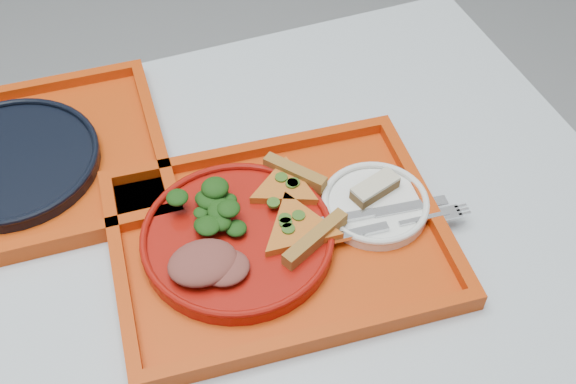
{
  "coord_description": "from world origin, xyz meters",
  "views": [
    {
      "loc": [
        0.08,
        -0.63,
        1.54
      ],
      "look_at": [
        0.32,
        0.0,
        0.78
      ],
      "focal_mm": 45.0,
      "sensor_mm": 36.0,
      "label": 1
    }
  ],
  "objects_px": {
    "dessert_bar": "(375,188)",
    "dinner_plate": "(238,240)",
    "tray_main": "(279,240)",
    "tray_far": "(14,169)",
    "navy_plate": "(12,163)"
  },
  "relations": [
    {
      "from": "tray_far",
      "to": "dinner_plate",
      "type": "height_order",
      "value": "dinner_plate"
    },
    {
      "from": "tray_far",
      "to": "tray_main",
      "type": "bearing_deg",
      "value": -36.21
    },
    {
      "from": "tray_main",
      "to": "tray_far",
      "type": "bearing_deg",
      "value": 145.63
    },
    {
      "from": "tray_far",
      "to": "navy_plate",
      "type": "relative_size",
      "value": 1.73
    },
    {
      "from": "tray_main",
      "to": "navy_plate",
      "type": "bearing_deg",
      "value": 145.63
    },
    {
      "from": "dessert_bar",
      "to": "dinner_plate",
      "type": "bearing_deg",
      "value": 165.0
    },
    {
      "from": "tray_far",
      "to": "dinner_plate",
      "type": "xyz_separation_m",
      "value": [
        0.27,
        -0.26,
        0.02
      ]
    },
    {
      "from": "navy_plate",
      "to": "dessert_bar",
      "type": "xyz_separation_m",
      "value": [
        0.48,
        -0.25,
        0.02
      ]
    },
    {
      "from": "tray_far",
      "to": "dessert_bar",
      "type": "distance_m",
      "value": 0.54
    },
    {
      "from": "navy_plate",
      "to": "dessert_bar",
      "type": "height_order",
      "value": "dessert_bar"
    },
    {
      "from": "tray_main",
      "to": "navy_plate",
      "type": "height_order",
      "value": "navy_plate"
    },
    {
      "from": "navy_plate",
      "to": "dessert_bar",
      "type": "relative_size",
      "value": 3.4
    },
    {
      "from": "tray_far",
      "to": "dessert_bar",
      "type": "bearing_deg",
      "value": -24.36
    },
    {
      "from": "dinner_plate",
      "to": "navy_plate",
      "type": "distance_m",
      "value": 0.37
    },
    {
      "from": "tray_far",
      "to": "dinner_plate",
      "type": "distance_m",
      "value": 0.37
    }
  ]
}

